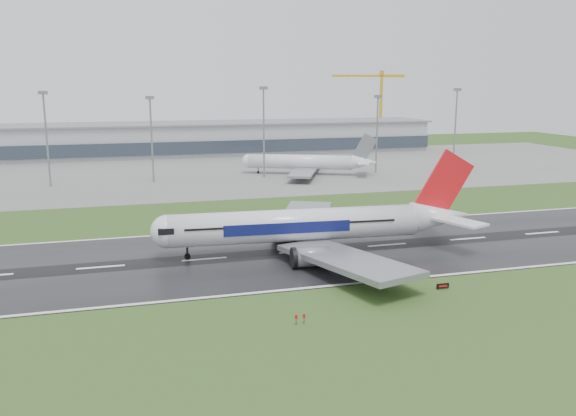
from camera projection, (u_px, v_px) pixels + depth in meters
name	position (u px, v px, depth m)	size (l,w,h in m)	color
ground	(300.00, 252.00, 122.99)	(520.00, 520.00, 0.00)	#2B491A
runway	(300.00, 252.00, 122.98)	(400.00, 45.00, 0.10)	black
apron	(214.00, 170.00, 240.89)	(400.00, 130.00, 0.08)	slate
terminal	(196.00, 139.00, 295.94)	(240.00, 36.00, 15.00)	#9598A0
main_airliner	(318.00, 205.00, 120.97)	(67.94, 64.70, 20.06)	silver
parked_airliner	(306.00, 154.00, 227.28)	(53.51, 49.82, 15.69)	silver
tower_crane	(381.00, 108.00, 335.23)	(42.66, 2.33, 42.28)	gold
runway_sign	(443.00, 286.00, 100.63)	(2.30, 0.26, 1.04)	black
floodmast_1	(47.00, 141.00, 198.50)	(0.64, 0.64, 31.27)	gray
floodmast_2	(152.00, 141.00, 207.72)	(0.64, 0.64, 29.41)	gray
floodmast_3	(264.00, 134.00, 217.99)	(0.64, 0.64, 32.66)	gray
floodmast_4	(377.00, 136.00, 230.19)	(0.64, 0.64, 29.36)	gray
floodmast_5	(455.00, 131.00, 238.89)	(0.64, 0.64, 31.91)	gray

